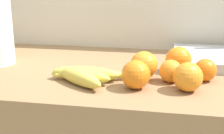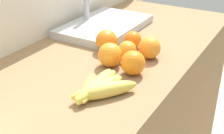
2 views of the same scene
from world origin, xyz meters
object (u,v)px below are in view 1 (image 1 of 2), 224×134
at_px(orange_far_right, 136,75).
at_px(orange_center, 188,77).
at_px(orange_front, 144,65).
at_px(orange_back_right, 205,70).
at_px(orange_right, 171,71).
at_px(banana_bunch, 82,75).
at_px(orange_back_left, 178,60).

distance_m(orange_far_right, orange_center, 0.14).
bearing_deg(orange_front, orange_back_right, 1.61).
distance_m(orange_right, orange_center, 0.08).
relative_size(orange_right, orange_front, 0.81).
bearing_deg(banana_bunch, orange_back_left, 27.19).
bearing_deg(orange_front, orange_back_left, 36.64).
xyz_separation_m(orange_far_right, orange_back_left, (0.12, 0.17, 0.00)).
distance_m(orange_front, orange_center, 0.15).
xyz_separation_m(orange_front, orange_back_left, (0.10, 0.08, 0.00)).
distance_m(orange_back_right, orange_back_left, 0.10).
distance_m(banana_bunch, orange_back_left, 0.31).
relative_size(orange_far_right, orange_center, 1.00).
bearing_deg(orange_right, orange_center, -55.18).
xyz_separation_m(banana_bunch, orange_right, (0.25, 0.04, 0.01)).
xyz_separation_m(orange_center, orange_back_right, (0.05, 0.09, -0.01)).
bearing_deg(orange_far_right, orange_center, 2.08).
xyz_separation_m(banana_bunch, orange_back_right, (0.35, 0.07, 0.01)).
height_order(orange_far_right, orange_back_right, orange_far_right).
distance_m(banana_bunch, orange_back_right, 0.36).
xyz_separation_m(orange_front, orange_back_right, (0.18, 0.01, -0.01)).
relative_size(orange_front, orange_center, 1.03).
distance_m(banana_bunch, orange_right, 0.26).
bearing_deg(orange_back_right, orange_back_left, 136.80).
relative_size(orange_front, orange_back_left, 1.00).
xyz_separation_m(orange_right, orange_back_right, (0.10, 0.03, -0.00)).
height_order(orange_far_right, orange_front, orange_front).
xyz_separation_m(orange_center, orange_back_left, (-0.02, 0.16, 0.00)).
distance_m(orange_far_right, orange_front, 0.09).
bearing_deg(orange_right, orange_back_right, 16.03).
bearing_deg(orange_right, banana_bunch, -170.56).
distance_m(banana_bunch, orange_center, 0.30).
bearing_deg(orange_front, orange_right, -16.32).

